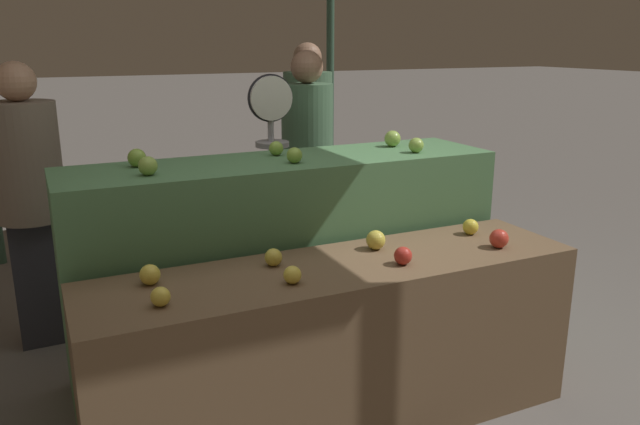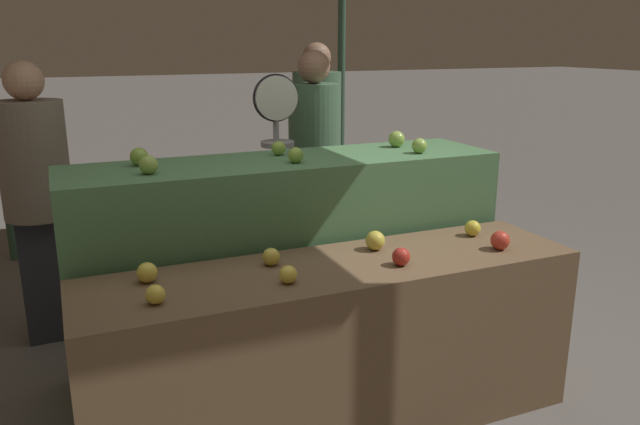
{
  "view_description": "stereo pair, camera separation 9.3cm",
  "coord_description": "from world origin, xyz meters",
  "px_view_note": "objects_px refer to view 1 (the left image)",
  "views": [
    {
      "loc": [
        -1.13,
        -2.22,
        1.69
      ],
      "look_at": [
        0.05,
        0.3,
        0.92
      ],
      "focal_mm": 35.0,
      "sensor_mm": 36.0,
      "label": 1
    },
    {
      "loc": [
        -1.04,
        -2.25,
        1.69
      ],
      "look_at": [
        0.05,
        0.3,
        0.92
      ],
      "focal_mm": 35.0,
      "sensor_mm": 36.0,
      "label": 2
    }
  ],
  "objects_px": {
    "person_customer_left": "(308,136)",
    "person_customer_right": "(29,189)",
    "produce_scale": "(272,144)",
    "person_vendor_at_scale": "(307,155)"
  },
  "relations": [
    {
      "from": "produce_scale",
      "to": "person_customer_right",
      "type": "relative_size",
      "value": 0.95
    },
    {
      "from": "produce_scale",
      "to": "person_customer_left",
      "type": "relative_size",
      "value": 0.9
    },
    {
      "from": "person_vendor_at_scale",
      "to": "person_customer_right",
      "type": "bearing_deg",
      "value": -18.68
    },
    {
      "from": "person_customer_left",
      "to": "produce_scale",
      "type": "bearing_deg",
      "value": 81.61
    },
    {
      "from": "person_vendor_at_scale",
      "to": "person_customer_right",
      "type": "height_order",
      "value": "person_vendor_at_scale"
    },
    {
      "from": "person_customer_left",
      "to": "person_customer_right",
      "type": "height_order",
      "value": "person_customer_left"
    },
    {
      "from": "produce_scale",
      "to": "person_customer_left",
      "type": "height_order",
      "value": "person_customer_left"
    },
    {
      "from": "person_vendor_at_scale",
      "to": "person_customer_right",
      "type": "distance_m",
      "value": 1.73
    },
    {
      "from": "person_vendor_at_scale",
      "to": "person_customer_left",
      "type": "distance_m",
      "value": 0.75
    },
    {
      "from": "produce_scale",
      "to": "person_vendor_at_scale",
      "type": "bearing_deg",
      "value": 41.71
    }
  ]
}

